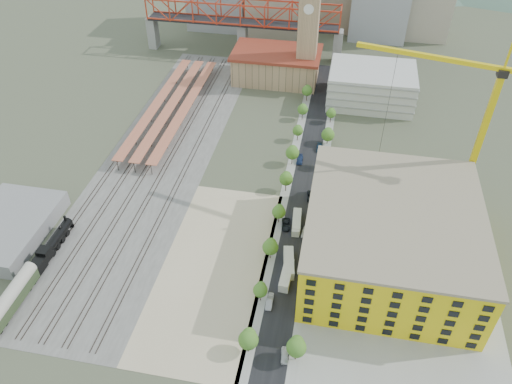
% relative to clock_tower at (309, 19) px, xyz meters
% --- Properties ---
extents(ground, '(400.00, 400.00, 0.00)m').
position_rel_clock_tower_xyz_m(ground, '(-8.00, -79.99, -28.70)').
color(ground, '#474C38').
rests_on(ground, ground).
extents(ballast_strip, '(36.00, 165.00, 0.06)m').
position_rel_clock_tower_xyz_m(ballast_strip, '(-44.00, -62.49, -28.67)').
color(ballast_strip, '#605E59').
rests_on(ballast_strip, ground).
extents(dirt_lot, '(28.00, 67.00, 0.06)m').
position_rel_clock_tower_xyz_m(dirt_lot, '(-12.00, -111.49, -28.67)').
color(dirt_lot, tan).
rests_on(dirt_lot, ground).
extents(street_asphalt, '(12.00, 170.00, 0.06)m').
position_rel_clock_tower_xyz_m(street_asphalt, '(8.00, -64.99, -28.67)').
color(street_asphalt, black).
rests_on(street_asphalt, ground).
extents(sidewalk_west, '(3.00, 170.00, 0.04)m').
position_rel_clock_tower_xyz_m(sidewalk_west, '(2.50, -64.99, -28.68)').
color(sidewalk_west, gray).
rests_on(sidewalk_west, ground).
extents(sidewalk_east, '(3.00, 170.00, 0.04)m').
position_rel_clock_tower_xyz_m(sidewalk_east, '(13.50, -64.99, -28.68)').
color(sidewalk_east, gray).
rests_on(sidewalk_east, ground).
extents(construction_pad, '(50.00, 90.00, 0.06)m').
position_rel_clock_tower_xyz_m(construction_pad, '(37.00, -99.99, -28.67)').
color(construction_pad, gray).
rests_on(construction_pad, ground).
extents(rail_tracks, '(26.56, 160.00, 0.18)m').
position_rel_clock_tower_xyz_m(rail_tracks, '(-45.80, -62.49, -28.55)').
color(rail_tracks, '#382B23').
rests_on(rail_tracks, ground).
extents(platform_canopies, '(16.00, 80.00, 4.12)m').
position_rel_clock_tower_xyz_m(platform_canopies, '(-49.00, -34.99, -24.70)').
color(platform_canopies, '#BA6747').
rests_on(platform_canopies, ground).
extents(station_hall, '(38.00, 24.00, 13.10)m').
position_rel_clock_tower_xyz_m(station_hall, '(-13.00, 2.01, -22.03)').
color(station_hall, tan).
rests_on(station_hall, ground).
extents(clock_tower, '(12.00, 12.00, 52.00)m').
position_rel_clock_tower_xyz_m(clock_tower, '(0.00, 0.00, 0.00)').
color(clock_tower, tan).
rests_on(clock_tower, ground).
extents(parking_garage, '(34.00, 26.00, 14.00)m').
position_rel_clock_tower_xyz_m(parking_garage, '(28.00, -9.99, -21.70)').
color(parking_garage, silver).
rests_on(parking_garage, ground).
extents(truss_bridge, '(94.00, 9.60, 25.60)m').
position_rel_clock_tower_xyz_m(truss_bridge, '(-33.00, 25.01, -9.83)').
color(truss_bridge, gray).
rests_on(truss_bridge, ground).
extents(construction_building, '(44.60, 50.60, 18.80)m').
position_rel_clock_tower_xyz_m(construction_building, '(34.00, -99.99, -19.29)').
color(construction_building, yellow).
rests_on(construction_building, ground).
extents(warehouse, '(22.00, 32.00, 5.00)m').
position_rel_clock_tower_xyz_m(warehouse, '(-74.00, -109.99, -26.20)').
color(warehouse, gray).
rests_on(warehouse, ground).
extents(street_trees, '(15.40, 124.40, 8.00)m').
position_rel_clock_tower_xyz_m(street_trees, '(8.00, -74.99, -28.70)').
color(street_trees, '#38671F').
rests_on(street_trees, ground).
extents(distant_hills, '(647.00, 264.00, 227.00)m').
position_rel_clock_tower_xyz_m(distant_hills, '(37.28, 180.01, -108.23)').
color(distant_hills, '#4C6B59').
rests_on(distant_hills, ground).
extents(locomotive, '(3.06, 23.63, 5.91)m').
position_rel_clock_tower_xyz_m(locomotive, '(-58.00, -114.25, -26.49)').
color(locomotive, black).
rests_on(locomotive, ground).
extents(coach, '(3.39, 19.69, 6.18)m').
position_rel_clock_tower_xyz_m(coach, '(-58.00, -133.69, -25.41)').
color(coach, '#25361D').
rests_on(coach, ground).
extents(tower_crane, '(50.28, 13.70, 54.74)m').
position_rel_clock_tower_xyz_m(tower_crane, '(52.56, -72.83, 5.08)').
color(tower_crane, yellow).
rests_on(tower_crane, ground).
extents(site_trailer_a, '(2.96, 9.96, 2.70)m').
position_rel_clock_tower_xyz_m(site_trailer_a, '(8.00, -111.68, -27.35)').
color(site_trailer_a, silver).
rests_on(site_trailer_a, ground).
extents(site_trailer_b, '(4.35, 10.56, 2.81)m').
position_rel_clock_tower_xyz_m(site_trailer_b, '(8.00, -107.15, -27.29)').
color(site_trailer_b, silver).
rests_on(site_trailer_b, ground).
extents(site_trailer_c, '(2.96, 8.79, 2.36)m').
position_rel_clock_tower_xyz_m(site_trailer_c, '(8.00, -91.35, -27.52)').
color(site_trailer_c, silver).
rests_on(site_trailer_c, ground).
extents(site_trailer_d, '(3.16, 9.45, 2.54)m').
position_rel_clock_tower_xyz_m(site_trailer_d, '(8.00, -90.01, -27.43)').
color(site_trailer_d, silver).
rests_on(site_trailer_d, ground).
extents(car_0, '(1.62, 3.93, 1.33)m').
position_rel_clock_tower_xyz_m(car_0, '(5.00, -119.64, -28.03)').
color(car_0, white).
rests_on(car_0, ground).
extents(car_1, '(1.75, 4.74, 1.55)m').
position_rel_clock_tower_xyz_m(car_1, '(5.00, -120.78, -27.92)').
color(car_1, '#949499').
rests_on(car_1, ground).
extents(car_2, '(3.16, 5.66, 1.50)m').
position_rel_clock_tower_xyz_m(car_2, '(5.00, -91.53, -27.95)').
color(car_2, black).
rests_on(car_2, ground).
extents(car_3, '(2.31, 5.30, 1.52)m').
position_rel_clock_tower_xyz_m(car_3, '(5.00, -57.99, -27.94)').
color(car_3, navy).
rests_on(car_3, ground).
extents(car_4, '(2.27, 4.56, 1.49)m').
position_rel_clock_tower_xyz_m(car_4, '(11.00, -135.05, -27.95)').
color(car_4, silver).
rests_on(car_4, ground).
extents(car_5, '(2.07, 4.73, 1.51)m').
position_rel_clock_tower_xyz_m(car_5, '(11.00, -93.57, -27.94)').
color(car_5, '#A3A2A7').
rests_on(car_5, ground).
extents(car_6, '(3.20, 5.82, 1.54)m').
position_rel_clock_tower_xyz_m(car_6, '(11.00, -77.29, -27.92)').
color(car_6, black).
rests_on(car_6, ground).
extents(car_7, '(2.35, 5.04, 1.42)m').
position_rel_clock_tower_xyz_m(car_7, '(11.00, -49.55, -27.98)').
color(car_7, navy).
rests_on(car_7, ground).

